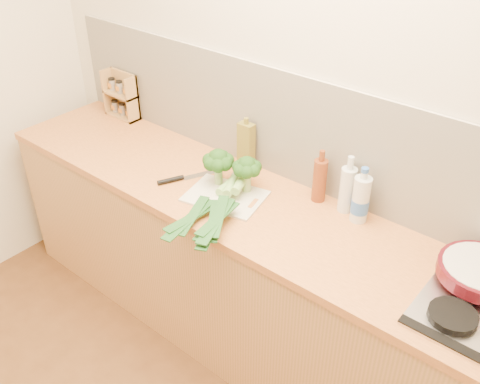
% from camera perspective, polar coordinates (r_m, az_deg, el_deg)
% --- Properties ---
extents(room_shell, '(3.50, 3.50, 3.50)m').
position_cam_1_polar(room_shell, '(2.47, 7.60, 5.96)').
color(room_shell, beige).
rests_on(room_shell, ground).
extents(counter, '(3.20, 0.62, 0.90)m').
position_cam_1_polar(counter, '(2.68, 3.02, -10.04)').
color(counter, tan).
rests_on(counter, ground).
extents(chopping_board, '(0.40, 0.33, 0.01)m').
position_cam_1_polar(chopping_board, '(2.49, -1.58, -0.46)').
color(chopping_board, beige).
rests_on(chopping_board, counter).
extents(broccoli_left, '(0.15, 0.15, 0.18)m').
position_cam_1_polar(broccoli_left, '(2.52, -2.34, 3.32)').
color(broccoli_left, '#94B569').
rests_on(broccoli_left, chopping_board).
extents(broccoli_right, '(0.14, 0.14, 0.18)m').
position_cam_1_polar(broccoli_right, '(2.46, 0.73, 2.57)').
color(broccoli_right, '#94B569').
rests_on(broccoli_right, chopping_board).
extents(leek_front, '(0.17, 0.67, 0.04)m').
position_cam_1_polar(leek_front, '(2.46, -2.31, -0.13)').
color(leek_front, white).
rests_on(leek_front, chopping_board).
extents(leek_mid, '(0.34, 0.62, 0.04)m').
position_cam_1_polar(leek_mid, '(2.42, -1.45, -0.30)').
color(leek_mid, white).
rests_on(leek_mid, chopping_board).
extents(leek_back, '(0.26, 0.60, 0.04)m').
position_cam_1_polar(leek_back, '(2.39, -0.73, -0.23)').
color(leek_back, white).
rests_on(leek_back, chopping_board).
extents(chefs_knife, '(0.17, 0.31, 0.02)m').
position_cam_1_polar(chefs_knife, '(2.63, -6.58, 1.42)').
color(chefs_knife, silver).
rests_on(chefs_knife, counter).
extents(spice_rack, '(0.23, 0.09, 0.27)m').
position_cam_1_polar(spice_rack, '(3.29, -12.41, 9.81)').
color(spice_rack, tan).
rests_on(spice_rack, counter).
extents(oil_tin, '(0.08, 0.05, 0.28)m').
position_cam_1_polar(oil_tin, '(2.67, 0.65, 4.97)').
color(oil_tin, olive).
rests_on(oil_tin, counter).
extents(glass_bottle, '(0.07, 0.07, 0.27)m').
position_cam_1_polar(glass_bottle, '(2.40, 11.37, 0.35)').
color(glass_bottle, silver).
rests_on(glass_bottle, counter).
extents(amber_bottle, '(0.06, 0.06, 0.26)m').
position_cam_1_polar(amber_bottle, '(2.45, 8.50, 1.32)').
color(amber_bottle, brown).
rests_on(amber_bottle, counter).
extents(water_bottle, '(0.08, 0.08, 0.24)m').
position_cam_1_polar(water_bottle, '(2.35, 12.73, -0.89)').
color(water_bottle, silver).
rests_on(water_bottle, counter).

